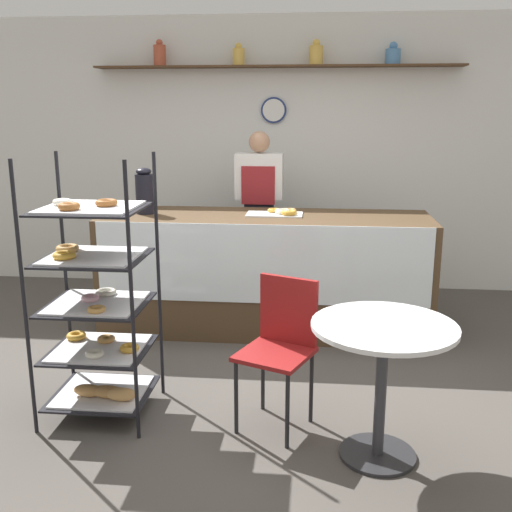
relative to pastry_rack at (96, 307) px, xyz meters
The scene contains 9 objects.
ground_plane 1.15m from the pastry_rack, 21.12° to the left, with size 14.00×14.00×0.00m, color #4C4742.
back_wall 3.09m from the pastry_rack, 73.21° to the left, with size 10.00×0.30×2.70m.
display_counter 1.80m from the pastry_rack, 60.85° to the left, with size 2.68×0.80×0.97m.
pastry_rack is the anchor object (origin of this frame).
person_worker 2.33m from the pastry_rack, 71.00° to the left, with size 0.43×0.23×1.62m.
cafe_table 1.67m from the pastry_rack, 11.14° to the right, with size 0.75×0.75×0.75m.
cafe_chair 1.10m from the pastry_rack, ahead, with size 0.50×0.50×0.87m.
coffee_carafe 1.63m from the pastry_rack, 94.83° to the left, with size 0.15×0.15×0.38m.
donut_tray_counter 1.90m from the pastry_rack, 58.13° to the left, with size 0.46×0.25×0.05m.
Camera 1 is at (0.40, -3.57, 1.82)m, focal length 42.00 mm.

